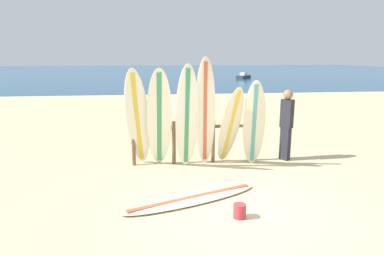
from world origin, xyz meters
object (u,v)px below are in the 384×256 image
surfboard_leaning_right (254,124)px  surfboard_lying_on_sand (192,199)px  surfboard_leaning_center_right (230,126)px  small_boat_offshore (243,76)px  beachgoer_standing (286,122)px  sand_bucket (240,211)px  surfboard_leaning_far_left (137,119)px  surfboard_leaning_center_left (187,117)px  surfboard_leaning_left (159,119)px  surfboard_rack (194,137)px  surfboard_leaning_center (205,113)px

surfboard_leaning_right → surfboard_lying_on_sand: 2.61m
surfboard_leaning_center_right → small_boat_offshore: surfboard_leaning_center_right is taller
beachgoer_standing → sand_bucket: bearing=-123.7°
beachgoer_standing → surfboard_leaning_far_left: bearing=-176.3°
surfboard_leaning_far_left → surfboard_leaning_center_left: 1.12m
surfboard_leaning_left → surfboard_leaning_center_left: bearing=-3.6°
surfboard_rack → sand_bucket: (0.37, -2.94, -0.54)m
surfboard_lying_on_sand → sand_bucket: bearing=-48.3°
surfboard_leaning_center → sand_bucket: bearing=-87.0°
sand_bucket → surfboard_rack: bearing=97.1°
surfboard_leaning_right → surfboard_leaning_center_left: bearing=179.4°
surfboard_rack → sand_bucket: surfboard_rack is taller
surfboard_rack → surfboard_leaning_center: bearing=-51.4°
surfboard_leaning_center → surfboard_lying_on_sand: 2.33m
surfboard_leaning_far_left → surfboard_leaning_center: bearing=-1.3°
surfboard_leaning_center_right → surfboard_leaning_center_left: bearing=-174.1°
surfboard_leaning_center → surfboard_lying_on_sand: (-0.53, -1.90, -1.25)m
surfboard_leaning_left → surfboard_leaning_center_right: surfboard_leaning_left is taller
surfboard_leaning_far_left → surfboard_lying_on_sand: surfboard_leaning_far_left is taller
surfboard_leaning_center_left → surfboard_leaning_left: bearing=176.4°
surfboard_leaning_center → surfboard_rack: bearing=128.6°
surfboard_leaning_left → beachgoer_standing: bearing=6.6°
surfboard_rack → surfboard_leaning_center_right: 0.93m
surfboard_leaning_right → sand_bucket: surfboard_leaning_right is taller
surfboard_leaning_left → surfboard_leaning_center: bearing=5.0°
beachgoer_standing → sand_bucket: size_ratio=7.70×
surfboard_rack → surfboard_leaning_center_left: bearing=-116.3°
beachgoer_standing → surfboard_leaning_center_left: bearing=-171.0°
beachgoer_standing → surfboard_leaning_right: bearing=-156.6°
surfboard_leaning_far_left → surfboard_leaning_right: bearing=-3.9°
surfboard_leaning_center → surfboard_leaning_center_right: surfboard_leaning_center is taller
surfboard_rack → surfboard_leaning_far_left: surfboard_leaning_far_left is taller
surfboard_leaning_center → surfboard_lying_on_sand: size_ratio=0.96×
surfboard_leaning_center_left → surfboard_lying_on_sand: bearing=-93.1°
surfboard_leaning_far_left → small_boat_offshore: 34.39m
surfboard_leaning_center → surfboard_leaning_right: size_ratio=1.25×
surfboard_leaning_far_left → surfboard_lying_on_sand: 2.46m
surfboard_leaning_right → beachgoer_standing: 1.05m
surfboard_leaning_left → beachgoer_standing: (3.15, 0.36, -0.20)m
small_boat_offshore → surfboard_leaning_center: bearing=-107.2°
small_boat_offshore → surfboard_leaning_center_right: bearing=-106.2°
surfboard_rack → surfboard_leaning_center_right: (0.82, -0.32, 0.30)m
surfboard_leaning_left → surfboard_leaning_right: 2.19m
surfboard_leaning_left → surfboard_leaning_center_left: surfboard_leaning_center_left is taller
surfboard_leaning_far_left → surfboard_lying_on_sand: bearing=-62.4°
surfboard_leaning_left → surfboard_rack: bearing=24.9°
surfboard_rack → surfboard_lying_on_sand: (-0.30, -2.19, -0.62)m
small_boat_offshore → surfboard_leaning_right: bearing=-105.3°
sand_bucket → small_boat_offshore: bearing=74.2°
surfboard_leaning_center_right → surfboard_lying_on_sand: bearing=-121.0°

